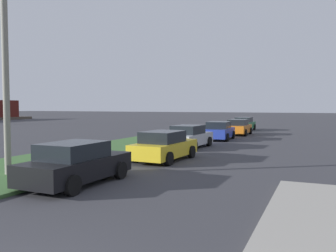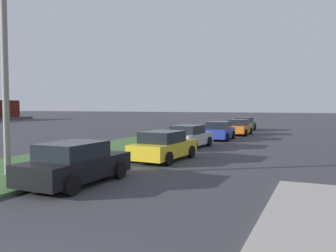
# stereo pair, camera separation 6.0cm
# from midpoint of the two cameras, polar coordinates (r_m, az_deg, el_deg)

# --- Properties ---
(grass_median) EXTENTS (60.00, 6.00, 0.12)m
(grass_median) POSITION_cam_midpoint_polar(r_m,az_deg,el_deg) (17.10, -18.83, -5.79)
(grass_median) COLOR #3D6633
(grass_median) RESTS_ON ground
(parked_car_black) EXTENTS (4.32, 2.05, 1.47)m
(parked_car_black) POSITION_cam_midpoint_polar(r_m,az_deg,el_deg) (12.50, -14.75, -5.98)
(parked_car_black) COLOR black
(parked_car_black) RESTS_ON ground
(parked_car_yellow) EXTENTS (4.38, 2.17, 1.47)m
(parked_car_yellow) POSITION_cam_midpoint_polar(r_m,az_deg,el_deg) (17.35, -0.61, -3.31)
(parked_car_yellow) COLOR gold
(parked_car_yellow) RESTS_ON ground
(parked_car_silver) EXTENTS (4.37, 2.16, 1.47)m
(parked_car_silver) POSITION_cam_midpoint_polar(r_m,az_deg,el_deg) (22.68, 3.49, -1.77)
(parked_car_silver) COLOR #B2B5BA
(parked_car_silver) RESTS_ON ground
(parked_car_blue) EXTENTS (4.39, 2.20, 1.47)m
(parked_car_blue) POSITION_cam_midpoint_polar(r_m,az_deg,el_deg) (28.36, 8.43, -0.79)
(parked_car_blue) COLOR #23389E
(parked_car_blue) RESTS_ON ground
(parked_car_orange) EXTENTS (4.32, 2.07, 1.47)m
(parked_car_orange) POSITION_cam_midpoint_polar(r_m,az_deg,el_deg) (33.52, 11.52, -0.21)
(parked_car_orange) COLOR orange
(parked_car_orange) RESTS_ON ground
(parked_car_green) EXTENTS (4.31, 2.04, 1.47)m
(parked_car_green) POSITION_cam_midpoint_polar(r_m,az_deg,el_deg) (39.99, 12.44, 0.33)
(parked_car_green) COLOR #1E6B38
(parked_car_green) RESTS_ON ground
(streetlight) EXTENTS (0.61, 2.87, 7.50)m
(streetlight) POSITION_cam_midpoint_polar(r_m,az_deg,el_deg) (14.28, -24.20, 9.77)
(streetlight) COLOR gray
(streetlight) RESTS_ON ground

